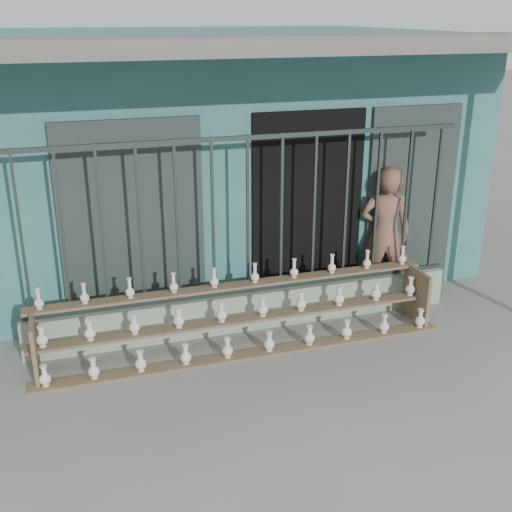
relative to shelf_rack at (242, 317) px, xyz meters
name	(u,v)px	position (x,y,z in m)	size (l,w,h in m)	color
ground	(286,385)	(0.19, -0.89, -0.36)	(60.00, 60.00, 0.00)	slate
workshop_building	(191,143)	(0.20, 3.34, 1.26)	(7.40, 6.60, 3.21)	#316867
parapet_wall	(248,310)	(0.19, 0.41, -0.13)	(5.00, 0.20, 0.45)	gray
security_fence	(248,217)	(0.19, 0.41, 0.99)	(5.00, 0.04, 1.80)	#283330
shelf_rack	(242,317)	(0.00, 0.00, 0.00)	(4.50, 0.68, 0.85)	brown
elderly_woman	(385,234)	(2.05, 0.68, 0.51)	(0.63, 0.41, 1.73)	brown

